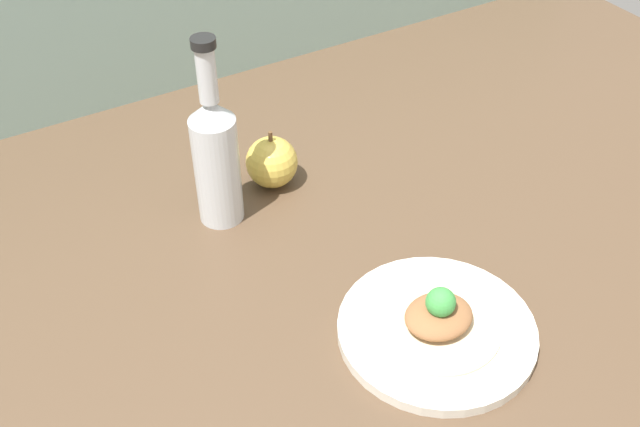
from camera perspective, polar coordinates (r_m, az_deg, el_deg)
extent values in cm
cube|color=brown|center=(98.98, 1.87, -4.79)|extent=(180.00, 110.00, 4.00)
cylinder|color=silver|center=(90.06, 8.87, -8.77)|extent=(23.42, 23.42, 1.45)
torus|color=silver|center=(89.69, 8.90, -8.56)|extent=(22.56, 22.56, 1.01)
cylinder|color=beige|center=(89.38, 8.93, -8.38)|extent=(14.97, 14.97, 0.40)
ellipsoid|color=brown|center=(88.25, 9.03, -7.73)|extent=(8.29, 7.05, 2.63)
sphere|color=green|center=(86.53, 9.19, -6.68)|extent=(3.51, 3.51, 3.51)
cylinder|color=silver|center=(100.86, -7.83, 3.29)|extent=(6.18, 6.18, 15.89)
cone|color=silver|center=(95.58, -8.33, 7.75)|extent=(6.18, 6.18, 2.78)
cylinder|color=silver|center=(92.97, -8.63, 10.40)|extent=(2.47, 2.47, 7.42)
cylinder|color=black|center=(90.92, -8.90, 12.75)|extent=(3.09, 3.09, 1.20)
sphere|color=gold|center=(108.45, -3.90, 3.86)|extent=(7.59, 7.59, 7.59)
cylinder|color=brown|center=(105.91, -4.00, 5.77)|extent=(0.61, 0.61, 1.71)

